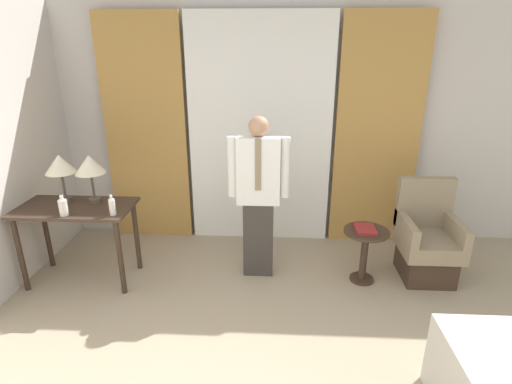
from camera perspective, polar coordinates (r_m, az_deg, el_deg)
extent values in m
cube|color=beige|center=(4.68, 0.65, 9.42)|extent=(10.00, 0.06, 2.70)
cube|color=white|center=(4.57, 0.57, 8.37)|extent=(1.61, 0.06, 2.58)
cube|color=#B28442|center=(4.80, -15.45, 8.24)|extent=(0.93, 0.06, 2.58)
cube|color=#B28442|center=(4.70, 16.95, 7.84)|extent=(0.93, 0.06, 2.58)
cube|color=#38281E|center=(4.17, -24.45, -2.09)|extent=(1.08, 0.57, 0.03)
cylinder|color=#38281E|center=(4.39, -30.61, -7.75)|extent=(0.05, 0.05, 0.76)
cylinder|color=#38281E|center=(3.96, -18.83, -8.87)|extent=(0.05, 0.05, 0.76)
cylinder|color=#38281E|center=(4.73, -27.72, -5.27)|extent=(0.05, 0.05, 0.76)
cylinder|color=#38281E|center=(4.33, -16.70, -5.99)|extent=(0.05, 0.05, 0.76)
cylinder|color=#4C4238|center=(4.33, -25.50, -0.96)|extent=(0.11, 0.11, 0.04)
cylinder|color=#4C4238|center=(4.29, -25.79, 0.87)|extent=(0.02, 0.02, 0.25)
cone|color=beige|center=(4.23, -26.24, 3.63)|extent=(0.28, 0.28, 0.18)
cylinder|color=#4C4238|center=(4.20, -22.02, -1.07)|extent=(0.11, 0.11, 0.04)
cylinder|color=#4C4238|center=(4.16, -22.28, 0.83)|extent=(0.02, 0.02, 0.25)
cone|color=beige|center=(4.09, -22.68, 3.68)|extent=(0.28, 0.28, 0.18)
cylinder|color=silver|center=(3.97, -25.82, -2.03)|extent=(0.08, 0.08, 0.15)
cylinder|color=silver|center=(3.94, -26.03, -0.76)|extent=(0.03, 0.03, 0.04)
cylinder|color=silver|center=(3.81, -19.85, -2.04)|extent=(0.06, 0.06, 0.15)
cylinder|color=silver|center=(3.78, -20.02, -0.70)|extent=(0.02, 0.02, 0.04)
cube|color=#38332D|center=(4.07, 0.34, -6.64)|extent=(0.30, 0.16, 0.79)
cube|color=white|center=(3.79, 0.36, 3.10)|extent=(0.41, 0.19, 0.65)
cube|color=#847556|center=(3.68, 0.29, 3.86)|extent=(0.06, 0.01, 0.49)
cylinder|color=white|center=(3.80, -3.44, 3.63)|extent=(0.09, 0.09, 0.59)
cylinder|color=white|center=(3.78, 4.18, 3.51)|extent=(0.09, 0.09, 0.59)
sphere|color=tan|center=(3.69, 0.37, 9.38)|extent=(0.19, 0.19, 0.19)
cube|color=#38281E|center=(4.45, 22.99, -9.42)|extent=(0.47, 0.51, 0.30)
cube|color=gray|center=(4.35, 23.40, -6.79)|extent=(0.55, 0.59, 0.16)
cube|color=gray|center=(4.44, 22.94, -1.33)|extent=(0.55, 0.10, 0.53)
cube|color=gray|center=(4.20, 20.68, -4.79)|extent=(0.08, 0.59, 0.18)
cube|color=gray|center=(4.37, 26.63, -4.72)|extent=(0.08, 0.59, 0.18)
cylinder|color=#38281E|center=(4.26, 14.83, -11.89)|extent=(0.24, 0.24, 0.02)
cylinder|color=#38281E|center=(4.14, 15.14, -8.93)|extent=(0.07, 0.07, 0.53)
cylinder|color=#38281E|center=(4.01, 15.50, -5.48)|extent=(0.43, 0.43, 0.02)
cube|color=maroon|center=(4.00, 15.34, -5.14)|extent=(0.19, 0.24, 0.03)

